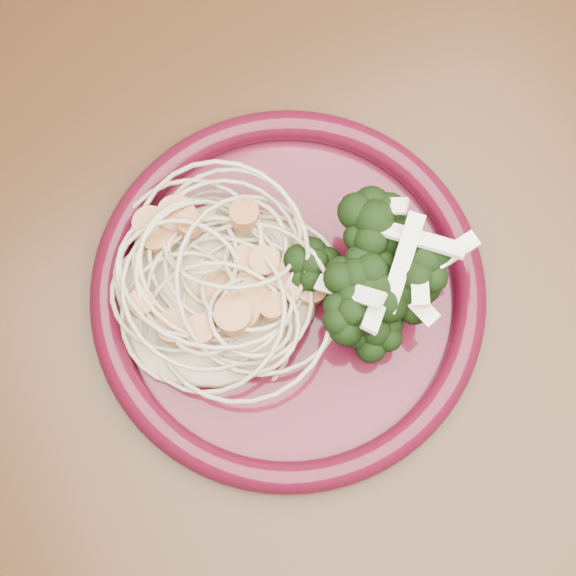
{
  "coord_description": "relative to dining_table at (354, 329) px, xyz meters",
  "views": [
    {
      "loc": [
        -0.11,
        -0.1,
        1.3
      ],
      "look_at": [
        -0.05,
        0.03,
        0.77
      ],
      "focal_mm": 50.0,
      "sensor_mm": 36.0,
      "label": 1
    }
  ],
  "objects": [
    {
      "name": "onion_garnish",
      "position": [
        0.01,
        0.0,
        0.17
      ],
      "size": [
        0.11,
        0.12,
        0.06
      ],
      "primitive_type": null,
      "rotation": [
        0.0,
        0.0,
        -0.42
      ],
      "color": "white",
      "rests_on": "broccoli_pile"
    },
    {
      "name": "scallop_cluster",
      "position": [
        -0.09,
        0.05,
        0.16
      ],
      "size": [
        0.17,
        0.17,
        0.04
      ],
      "primitive_type": null,
      "rotation": [
        0.0,
        0.0,
        -0.42
      ],
      "color": "#C6844C",
      "rests_on": "spaghetti_pile"
    },
    {
      "name": "dining_table",
      "position": [
        0.0,
        0.0,
        0.0
      ],
      "size": [
        1.2,
        0.8,
        0.75
      ],
      "color": "#472814",
      "rests_on": "ground"
    },
    {
      "name": "broccoli_pile",
      "position": [
        0.01,
        0.0,
        0.13
      ],
      "size": [
        0.16,
        0.19,
        0.06
      ],
      "primitive_type": "ellipsoid",
      "rotation": [
        0.0,
        0.0,
        -0.42
      ],
      "color": "black",
      "rests_on": "dinner_plate"
    },
    {
      "name": "spaghetti_pile",
      "position": [
        -0.09,
        0.05,
        0.12
      ],
      "size": [
        0.18,
        0.17,
        0.03
      ],
      "primitive_type": "ellipsoid",
      "rotation": [
        0.0,
        0.0,
        -0.42
      ],
      "color": "#C7B78F",
      "rests_on": "dinner_plate"
    },
    {
      "name": "dinner_plate",
      "position": [
        -0.05,
        0.03,
        0.11
      ],
      "size": [
        0.36,
        0.36,
        0.02
      ],
      "rotation": [
        0.0,
        0.0,
        -0.42
      ],
      "color": "#4C0F1E",
      "rests_on": "dining_table"
    }
  ]
}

